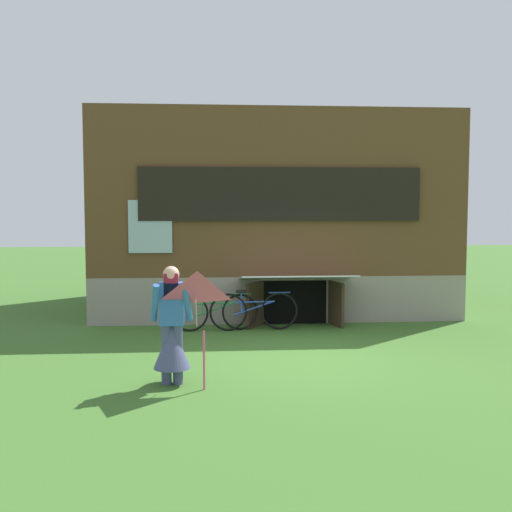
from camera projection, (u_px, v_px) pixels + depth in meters
The scene contains 6 objects.
ground_plane at pixel (301, 357), 10.21m from camera, with size 60.00×60.00×0.00m, color #3D6B28.
log_house at pixel (269, 215), 15.61m from camera, with size 8.15×6.34×4.61m.
person at pixel (172, 335), 8.61m from camera, with size 0.61×0.53×1.67m.
kite at pixel (198, 297), 8.12m from camera, with size 0.77×0.74×1.58m.
bicycle_blue at pixel (254, 311), 12.46m from camera, with size 1.81×0.15×0.82m.
bicycle_green at pixel (215, 312), 12.41m from camera, with size 1.74×0.21×0.79m.
Camera 1 is at (-1.49, -9.97, 2.47)m, focal length 43.26 mm.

